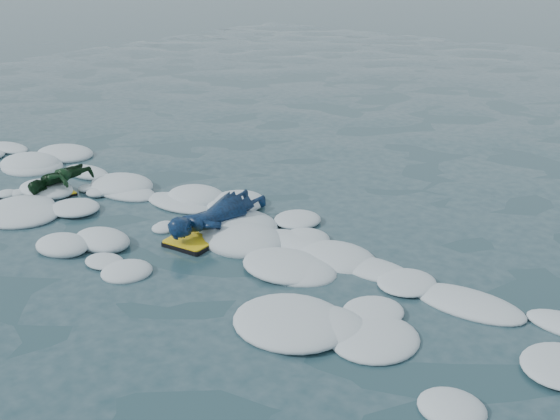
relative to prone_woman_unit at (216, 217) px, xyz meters
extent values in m
plane|color=#1C3B44|center=(0.00, -1.16, -0.23)|extent=(120.00, 120.00, 0.00)
cube|color=black|center=(0.00, -0.22, -0.19)|extent=(0.75, 1.20, 0.06)
cube|color=yellow|center=(0.00, -0.22, -0.15)|extent=(0.72, 1.18, 0.02)
imported|color=navy|center=(0.00, 0.03, 0.02)|extent=(0.66, 1.73, 0.41)
cube|color=black|center=(-2.99, -0.57, -0.20)|extent=(0.53, 0.78, 0.04)
cube|color=yellow|center=(-2.99, -0.57, -0.18)|extent=(0.51, 0.76, 0.01)
cube|color=blue|center=(-2.99, -0.57, -0.17)|extent=(0.27, 0.69, 0.00)
imported|color=#0F3714|center=(-2.99, -0.37, -0.01)|extent=(0.58, 1.09, 0.40)
camera|label=1|loc=(6.20, -6.55, 3.65)|focal=45.00mm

